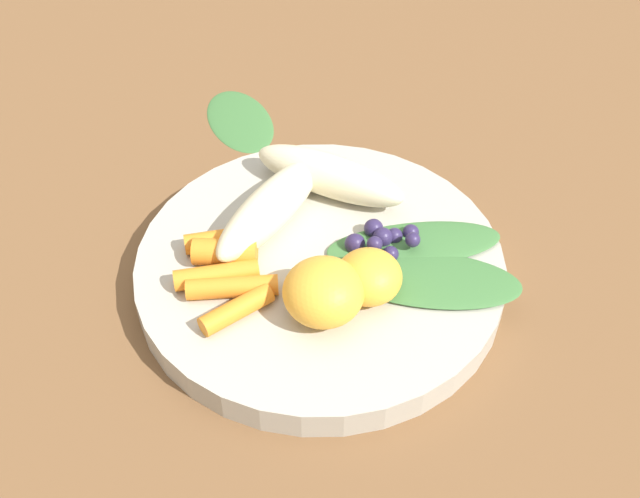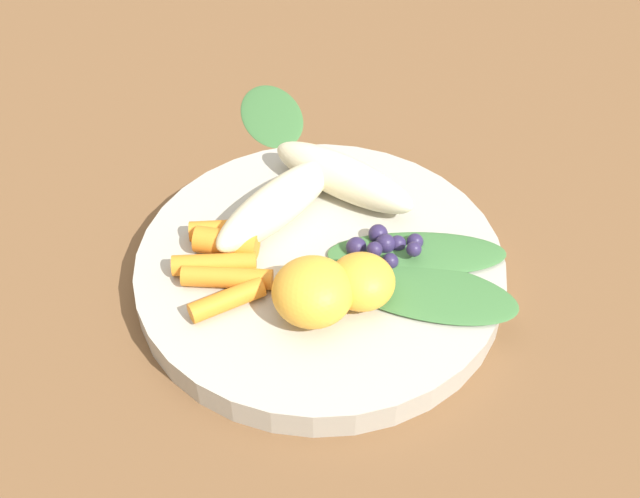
% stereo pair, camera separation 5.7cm
% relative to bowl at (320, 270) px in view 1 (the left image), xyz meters
% --- Properties ---
extents(ground_plane, '(2.40, 2.40, 0.00)m').
position_rel_bowl_xyz_m(ground_plane, '(0.00, 0.00, -0.01)').
color(ground_plane, brown).
extents(bowl, '(0.27, 0.27, 0.02)m').
position_rel_bowl_xyz_m(bowl, '(0.00, 0.00, 0.00)').
color(bowl, '#B2AD9E').
rests_on(bowl, ground_plane).
extents(banana_peeled_left, '(0.12, 0.11, 0.03)m').
position_rel_bowl_xyz_m(banana_peeled_left, '(0.02, -0.05, 0.03)').
color(banana_peeled_left, beige).
rests_on(banana_peeled_left, bowl).
extents(banana_peeled_right, '(0.11, 0.11, 0.03)m').
position_rel_bowl_xyz_m(banana_peeled_right, '(-0.03, -0.07, 0.03)').
color(banana_peeled_right, beige).
rests_on(banana_peeled_right, bowl).
extents(orange_segment_near, '(0.05, 0.05, 0.03)m').
position_rel_bowl_xyz_m(orange_segment_near, '(-0.02, 0.04, 0.03)').
color(orange_segment_near, '#F4A833').
rests_on(orange_segment_near, bowl).
extents(orange_segment_far, '(0.05, 0.05, 0.04)m').
position_rel_bowl_xyz_m(orange_segment_far, '(0.01, 0.05, 0.03)').
color(orange_segment_far, '#F4A833').
rests_on(orange_segment_far, bowl).
extents(carrot_front, '(0.05, 0.02, 0.01)m').
position_rel_bowl_xyz_m(carrot_front, '(0.06, -0.03, 0.02)').
color(carrot_front, orange).
rests_on(carrot_front, bowl).
extents(carrot_mid_left, '(0.05, 0.03, 0.02)m').
position_rel_bowl_xyz_m(carrot_mid_left, '(0.06, -0.02, 0.02)').
color(carrot_mid_left, orange).
rests_on(carrot_mid_left, bowl).
extents(carrot_mid_right, '(0.06, 0.02, 0.01)m').
position_rel_bowl_xyz_m(carrot_mid_right, '(0.07, -0.00, 0.02)').
color(carrot_mid_right, orange).
rests_on(carrot_mid_right, bowl).
extents(carrot_rear, '(0.06, 0.03, 0.01)m').
position_rel_bowl_xyz_m(carrot_rear, '(0.07, 0.01, 0.02)').
color(carrot_rear, orange).
rests_on(carrot_rear, bowl).
extents(carrot_small, '(0.05, 0.03, 0.01)m').
position_rel_bowl_xyz_m(carrot_small, '(0.07, 0.03, 0.02)').
color(carrot_small, orange).
rests_on(carrot_small, bowl).
extents(blueberry_pile, '(0.06, 0.04, 0.02)m').
position_rel_bowl_xyz_m(blueberry_pile, '(-0.05, 0.00, 0.02)').
color(blueberry_pile, '#2D234C').
rests_on(blueberry_pile, bowl).
extents(kale_leaf_left, '(0.14, 0.10, 0.00)m').
position_rel_bowl_xyz_m(kale_leaf_left, '(-0.07, 0.04, 0.01)').
color(kale_leaf_left, '#3D7038').
rests_on(kale_leaf_left, bowl).
extents(kale_leaf_right, '(0.13, 0.06, 0.00)m').
position_rel_bowl_xyz_m(kale_leaf_right, '(-0.07, 0.01, 0.01)').
color(kale_leaf_right, '#3D7038').
rests_on(kale_leaf_right, bowl).
extents(kale_leaf_stray, '(0.06, 0.10, 0.01)m').
position_rel_bowl_xyz_m(kale_leaf_stray, '(0.01, -0.21, -0.01)').
color(kale_leaf_stray, '#3D7038').
rests_on(kale_leaf_stray, ground_plane).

